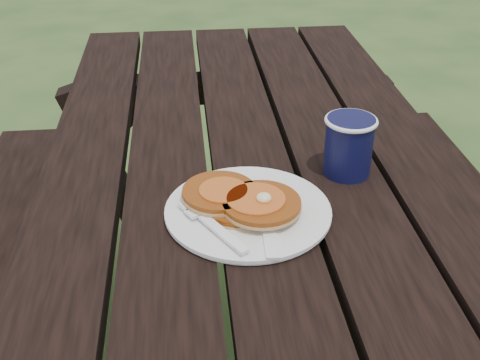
{
  "coord_description": "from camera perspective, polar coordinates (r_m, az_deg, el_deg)",
  "views": [
    {
      "loc": [
        -0.12,
        -0.83,
        1.29
      ],
      "look_at": [
        -0.04,
        -0.03,
        0.8
      ],
      "focal_mm": 45.0,
      "sensor_mm": 36.0,
      "label": 1
    }
  ],
  "objects": [
    {
      "name": "picnic_table",
      "position": [
        1.25,
        1.51,
        -16.27
      ],
      "size": [
        1.36,
        1.8,
        0.75
      ],
      "color": "black",
      "rests_on": "ground"
    },
    {
      "name": "plate",
      "position": [
        0.95,
        0.76,
        -3.01
      ],
      "size": [
        0.27,
        0.27,
        0.01
      ],
      "primitive_type": "cylinder",
      "rotation": [
        0.0,
        0.0,
        0.09
      ],
      "color": "white",
      "rests_on": "picnic_table"
    },
    {
      "name": "pancake_stack",
      "position": [
        0.94,
        0.12,
        -1.93
      ],
      "size": [
        0.18,
        0.16,
        0.04
      ],
      "rotation": [
        0.0,
        0.0,
        -0.28
      ],
      "color": "#8C400F",
      "rests_on": "plate"
    },
    {
      "name": "knife",
      "position": [
        0.91,
        2.66,
        -3.95
      ],
      "size": [
        0.03,
        0.18,
        0.0
      ],
      "primitive_type": "cube",
      "rotation": [
        0.0,
        0.0,
        -0.06
      ],
      "color": "white",
      "rests_on": "plate"
    },
    {
      "name": "fork",
      "position": [
        0.88,
        -1.62,
        -5.09
      ],
      "size": [
        0.11,
        0.15,
        0.01
      ],
      "primitive_type": null,
      "rotation": [
        0.0,
        0.0,
        0.53
      ],
      "color": "white",
      "rests_on": "plate"
    },
    {
      "name": "coffee_cup",
      "position": [
        1.05,
        10.3,
        3.51
      ],
      "size": [
        0.09,
        0.09,
        0.1
      ],
      "rotation": [
        0.0,
        0.0,
        -0.4
      ],
      "color": "black",
      "rests_on": "picnic_table"
    }
  ]
}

